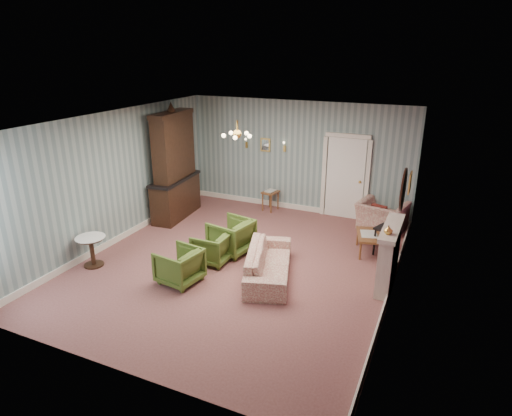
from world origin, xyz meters
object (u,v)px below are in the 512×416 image
at_px(olive_chair_c, 231,235).
at_px(sofa_chintz, 269,258).
at_px(olive_chair_a, 179,264).
at_px(pedestal_table, 92,251).
at_px(wingback_chair, 382,211).
at_px(fireplace, 389,255).
at_px(olive_chair_b, 212,246).
at_px(dresser, 174,163).
at_px(side_table_black, 386,242).
at_px(coffee_table, 368,243).

distance_m(olive_chair_c, sofa_chintz, 1.32).
xyz_separation_m(olive_chair_a, pedestal_table, (-1.96, -0.16, -0.05)).
relative_size(wingback_chair, fireplace, 0.76).
relative_size(olive_chair_b, dresser, 0.25).
distance_m(olive_chair_b, dresser, 3.04).
bearing_deg(olive_chair_a, pedestal_table, -76.67).
bearing_deg(olive_chair_b, side_table_black, 118.59).
relative_size(olive_chair_b, side_table_black, 1.11).
bearing_deg(side_table_black, olive_chair_a, -140.76).
bearing_deg(wingback_chair, pedestal_table, 52.54).
xyz_separation_m(olive_chair_b, side_table_black, (3.18, 1.75, -0.03)).
xyz_separation_m(olive_chair_b, olive_chair_c, (0.14, 0.57, 0.06)).
distance_m(dresser, coffee_table, 5.09).
distance_m(olive_chair_b, side_table_black, 3.63).
relative_size(sofa_chintz, pedestal_table, 3.14).
xyz_separation_m(olive_chair_c, sofa_chintz, (1.14, -0.66, -0.02)).
xyz_separation_m(wingback_chair, side_table_black, (0.31, -1.39, -0.15)).
distance_m(olive_chair_c, fireplace, 3.25).
distance_m(wingback_chair, fireplace, 2.64).
relative_size(olive_chair_a, pedestal_table, 1.16).
height_order(olive_chair_c, pedestal_table, olive_chair_c).
bearing_deg(coffee_table, wingback_chair, 87.93).
distance_m(olive_chair_c, pedestal_table, 2.82).
relative_size(olive_chair_c, side_table_black, 1.29).
distance_m(coffee_table, side_table_black, 0.37).
bearing_deg(coffee_table, pedestal_table, -149.87).
height_order(olive_chair_c, fireplace, fireplace).
distance_m(coffee_table, pedestal_table, 5.70).
distance_m(olive_chair_b, fireplace, 3.44).
distance_m(sofa_chintz, wingback_chair, 3.61).
height_order(fireplace, coffee_table, fireplace).
bearing_deg(olive_chair_c, coffee_table, 124.43).
relative_size(olive_chair_a, dresser, 0.26).
bearing_deg(olive_chair_a, wingback_chair, 152.34).
xyz_separation_m(olive_chair_c, coffee_table, (2.68, 1.16, -0.19)).
relative_size(olive_chair_a, fireplace, 0.52).
bearing_deg(olive_chair_b, sofa_chintz, 85.53).
bearing_deg(fireplace, wingback_chair, 101.28).
distance_m(olive_chair_b, coffee_table, 3.31).
bearing_deg(olive_chair_a, side_table_black, 137.89).
height_order(sofa_chintz, dresser, dresser).
xyz_separation_m(fireplace, side_table_black, (-0.21, 1.20, -0.26)).
distance_m(sofa_chintz, side_table_black, 2.64).
bearing_deg(side_table_black, dresser, 178.51).
relative_size(olive_chair_c, sofa_chintz, 0.41).
bearing_deg(pedestal_table, fireplace, 17.02).
relative_size(olive_chair_c, wingback_chair, 0.76).
bearing_deg(fireplace, dresser, 166.38).
height_order(olive_chair_c, wingback_chair, wingback_chair).
height_order(wingback_chair, coffee_table, wingback_chair).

